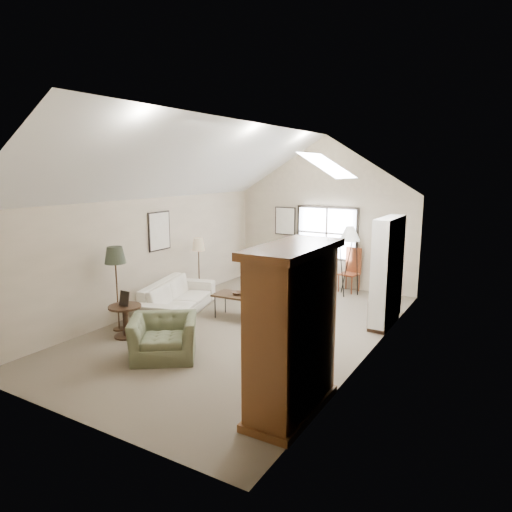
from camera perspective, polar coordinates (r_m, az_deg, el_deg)
The scene contains 18 objects.
room_shell at distance 8.68m, azimuth -1.36°, elevation 11.36°, with size 5.01×8.01×4.00m.
window at distance 12.31m, azimuth 8.84°, elevation 2.86°, with size 1.72×0.08×1.42m, color black.
skylight at distance 8.91m, azimuth 9.05°, elevation 11.30°, with size 0.80×1.20×0.52m, color white, non-canonical shape.
wall_art at distance 11.42m, azimuth -4.23°, elevation 3.76°, with size 1.97×3.71×0.88m.
armoire at distance 5.88m, azimuth 4.57°, elevation -9.32°, with size 0.60×1.50×2.20m, color brown.
tv_alcove at distance 9.46m, azimuth 16.12°, elevation -1.66°, with size 0.32×1.30×2.10m, color white.
media_console at distance 9.68m, azimuth 15.74°, elevation -6.57°, with size 0.34×1.18×0.60m, color #382316.
tv_panel at distance 9.52m, azimuth 15.93°, elevation -3.00°, with size 0.05×0.90×0.55m, color black.
sofa at distance 10.17m, azimuth -9.87°, elevation -5.15°, with size 2.44×0.95×0.71m, color beige.
armchair_near at distance 7.91m, azimuth -11.44°, elevation -9.93°, with size 1.08×0.94×0.70m, color #575F43.
armchair_far at distance 11.22m, azimuth 4.50°, elevation -2.74°, with size 1.07×1.10×1.00m, color #626B4B.
coffee_table at distance 9.73m, azimuth -2.28°, elevation -6.31°, with size 1.01×0.56×0.52m, color #372816.
bowl at distance 9.65m, azimuth -2.29°, elevation -4.67°, with size 0.24×0.24×0.06m, color #312214.
side_table at distance 9.01m, azimuth -15.99°, elevation -7.84°, with size 0.61×0.61×0.61m, color #352216.
side_chair at distance 11.97m, azimuth 11.58°, elevation -1.75°, with size 0.44×0.44×1.14m, color brown.
tripod_lamp at distance 11.54m, azimuth 11.52°, elevation -0.58°, with size 0.52×0.52×1.78m, color silver, non-canonical shape.
dark_lamp at distance 9.27m, azimuth -16.99°, elevation -3.86°, with size 0.41×0.41×1.70m, color #262B1E, non-canonical shape.
tan_lamp at distance 11.16m, azimuth -7.14°, elevation -1.49°, with size 0.31×0.31×1.53m, color tan, non-canonical shape.
Camera 1 is at (4.57, -7.38, 3.12)m, focal length 32.00 mm.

